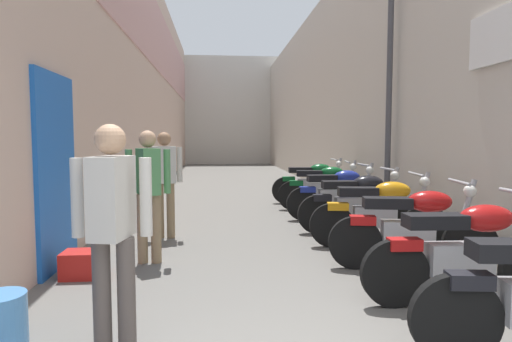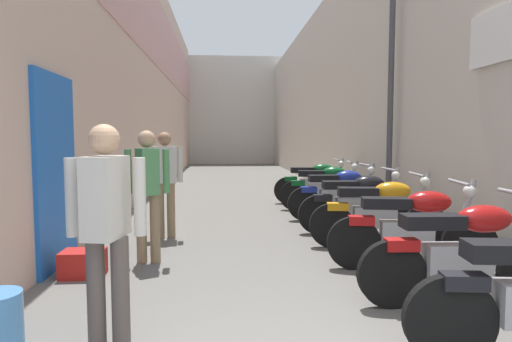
{
  "view_description": "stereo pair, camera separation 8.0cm",
  "coord_description": "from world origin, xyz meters",
  "px_view_note": "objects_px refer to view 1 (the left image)",
  "views": [
    {
      "loc": [
        -0.64,
        -1.57,
        1.48
      ],
      "look_at": [
        -0.09,
        4.51,
        1.01
      ],
      "focal_mm": 29.99,
      "sensor_mm": 36.0,
      "label": 1
    },
    {
      "loc": [
        -0.56,
        -1.58,
        1.48
      ],
      "look_at": [
        -0.09,
        4.51,
        1.01
      ],
      "focal_mm": 29.99,
      "sensor_mm": 36.0,
      "label": 2
    }
  ],
  "objects_px": {
    "pedestrian_by_doorway": "(112,223)",
    "plastic_crate": "(84,264)",
    "street_lamp": "(384,71)",
    "motorcycle_seventh": "(323,186)",
    "pedestrian_further_down": "(165,177)",
    "motorcycle_third": "(413,226)",
    "motorcycle_fifth": "(357,201)",
    "motorcycle_sixth": "(337,192)",
    "pedestrian_mid_alley": "(148,186)",
    "motorcycle_eighth": "(313,181)",
    "motorcycle_second": "(466,250)",
    "motorcycle_fourth": "(379,211)",
    "water_jug_near_door": "(1,325)"
  },
  "relations": [
    {
      "from": "motorcycle_fourth",
      "to": "motorcycle_seventh",
      "type": "distance_m",
      "value": 3.03
    },
    {
      "from": "motorcycle_fourth",
      "to": "pedestrian_mid_alley",
      "type": "relative_size",
      "value": 1.17
    },
    {
      "from": "pedestrian_further_down",
      "to": "pedestrian_mid_alley",
      "type": "bearing_deg",
      "value": -91.62
    },
    {
      "from": "motorcycle_eighth",
      "to": "plastic_crate",
      "type": "xyz_separation_m",
      "value": [
        -3.59,
        -4.92,
        -0.36
      ]
    },
    {
      "from": "motorcycle_eighth",
      "to": "plastic_crate",
      "type": "distance_m",
      "value": 6.1
    },
    {
      "from": "motorcycle_fifth",
      "to": "pedestrian_by_doorway",
      "type": "relative_size",
      "value": 1.18
    },
    {
      "from": "plastic_crate",
      "to": "motorcycle_second",
      "type": "bearing_deg",
      "value": -17.17
    },
    {
      "from": "motorcycle_third",
      "to": "motorcycle_fourth",
      "type": "height_order",
      "value": "same"
    },
    {
      "from": "pedestrian_by_doorway",
      "to": "pedestrian_mid_alley",
      "type": "height_order",
      "value": "same"
    },
    {
      "from": "motorcycle_fourth",
      "to": "motorcycle_sixth",
      "type": "xyz_separation_m",
      "value": [
        0.0,
        2.01,
        0.0
      ]
    },
    {
      "from": "motorcycle_sixth",
      "to": "plastic_crate",
      "type": "relative_size",
      "value": 4.21
    },
    {
      "from": "pedestrian_by_doorway",
      "to": "water_jug_near_door",
      "type": "xyz_separation_m",
      "value": [
        -0.79,
        0.11,
        -0.71
      ]
    },
    {
      "from": "pedestrian_by_doorway",
      "to": "pedestrian_mid_alley",
      "type": "distance_m",
      "value": 2.23
    },
    {
      "from": "pedestrian_by_doorway",
      "to": "plastic_crate",
      "type": "height_order",
      "value": "pedestrian_by_doorway"
    },
    {
      "from": "water_jug_near_door",
      "to": "street_lamp",
      "type": "xyz_separation_m",
      "value": [
        4.35,
        4.23,
        2.43
      ]
    },
    {
      "from": "motorcycle_fifth",
      "to": "motorcycle_sixth",
      "type": "xyz_separation_m",
      "value": [
        0.0,
        1.09,
        0.0
      ]
    },
    {
      "from": "motorcycle_fifth",
      "to": "water_jug_near_door",
      "type": "bearing_deg",
      "value": -136.46
    },
    {
      "from": "motorcycle_second",
      "to": "motorcycle_eighth",
      "type": "distance_m",
      "value": 6.03
    },
    {
      "from": "motorcycle_fourth",
      "to": "pedestrian_mid_alley",
      "type": "distance_m",
      "value": 3.04
    },
    {
      "from": "pedestrian_mid_alley",
      "to": "street_lamp",
      "type": "height_order",
      "value": "street_lamp"
    },
    {
      "from": "motorcycle_sixth",
      "to": "plastic_crate",
      "type": "height_order",
      "value": "motorcycle_sixth"
    },
    {
      "from": "motorcycle_second",
      "to": "pedestrian_further_down",
      "type": "relative_size",
      "value": 1.18
    },
    {
      "from": "motorcycle_second",
      "to": "motorcycle_sixth",
      "type": "height_order",
      "value": "same"
    },
    {
      "from": "pedestrian_further_down",
      "to": "motorcycle_sixth",
      "type": "bearing_deg",
      "value": 21.62
    },
    {
      "from": "motorcycle_third",
      "to": "water_jug_near_door",
      "type": "distance_m",
      "value": 3.98
    },
    {
      "from": "motorcycle_second",
      "to": "motorcycle_sixth",
      "type": "relative_size",
      "value": 1.0
    },
    {
      "from": "motorcycle_sixth",
      "to": "motorcycle_seventh",
      "type": "relative_size",
      "value": 1.01
    },
    {
      "from": "motorcycle_fifth",
      "to": "pedestrian_further_down",
      "type": "distance_m",
      "value": 2.97
    },
    {
      "from": "motorcycle_third",
      "to": "pedestrian_further_down",
      "type": "height_order",
      "value": "pedestrian_further_down"
    },
    {
      "from": "plastic_crate",
      "to": "pedestrian_mid_alley",
      "type": "bearing_deg",
      "value": 38.02
    },
    {
      "from": "motorcycle_third",
      "to": "water_jug_near_door",
      "type": "height_order",
      "value": "motorcycle_third"
    },
    {
      "from": "motorcycle_seventh",
      "to": "pedestrian_by_doorway",
      "type": "relative_size",
      "value": 1.17
    },
    {
      "from": "plastic_crate",
      "to": "street_lamp",
      "type": "xyz_separation_m",
      "value": [
        4.29,
        2.59,
        2.5
      ]
    },
    {
      "from": "pedestrian_mid_alley",
      "to": "pedestrian_further_down",
      "type": "height_order",
      "value": "same"
    },
    {
      "from": "motorcycle_sixth",
      "to": "pedestrian_mid_alley",
      "type": "relative_size",
      "value": 1.18
    },
    {
      "from": "motorcycle_sixth",
      "to": "motorcycle_third",
      "type": "bearing_deg",
      "value": -90.0
    },
    {
      "from": "motorcycle_third",
      "to": "motorcycle_fifth",
      "type": "relative_size",
      "value": 0.99
    },
    {
      "from": "motorcycle_seventh",
      "to": "pedestrian_further_down",
      "type": "bearing_deg",
      "value": -143.3
    },
    {
      "from": "pedestrian_by_doorway",
      "to": "motorcycle_second",
      "type": "bearing_deg",
      "value": 12.66
    },
    {
      "from": "motorcycle_fifth",
      "to": "pedestrian_by_doorway",
      "type": "distance_m",
      "value": 4.6
    },
    {
      "from": "motorcycle_second",
      "to": "motorcycle_third",
      "type": "xyz_separation_m",
      "value": [
        -0.0,
        1.02,
        0.0
      ]
    },
    {
      "from": "pedestrian_by_doorway",
      "to": "plastic_crate",
      "type": "distance_m",
      "value": 2.05
    },
    {
      "from": "motorcycle_sixth",
      "to": "pedestrian_further_down",
      "type": "bearing_deg",
      "value": -158.38
    },
    {
      "from": "motorcycle_fifth",
      "to": "pedestrian_further_down",
      "type": "height_order",
      "value": "pedestrian_further_down"
    },
    {
      "from": "pedestrian_by_doorway",
      "to": "pedestrian_mid_alley",
      "type": "xyz_separation_m",
      "value": [
        -0.12,
        2.23,
        0.0
      ]
    },
    {
      "from": "motorcycle_third",
      "to": "water_jug_near_door",
      "type": "relative_size",
      "value": 4.37
    },
    {
      "from": "motorcycle_third",
      "to": "motorcycle_fifth",
      "type": "distance_m",
      "value": 1.92
    },
    {
      "from": "motorcycle_fifth",
      "to": "motorcycle_sixth",
      "type": "height_order",
      "value": "same"
    },
    {
      "from": "pedestrian_by_doorway",
      "to": "pedestrian_further_down",
      "type": "distance_m",
      "value": 3.51
    },
    {
      "from": "motorcycle_second",
      "to": "street_lamp",
      "type": "distance_m",
      "value": 4.33
    }
  ]
}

